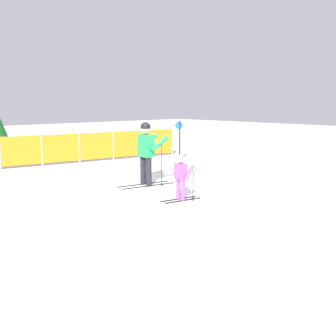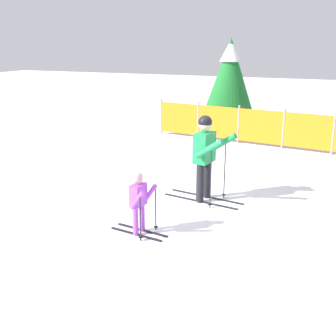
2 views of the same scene
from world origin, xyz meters
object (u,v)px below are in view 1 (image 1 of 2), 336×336
(skier_adult, at_px, (147,148))
(safety_fence, at_px, (79,147))
(trail_marker, at_px, (180,137))
(skier_child, at_px, (181,174))

(skier_adult, xyz_separation_m, safety_fence, (0.83, 4.88, -0.43))
(safety_fence, relative_size, trail_marker, 5.45)
(skier_adult, distance_m, skier_child, 1.97)
(skier_adult, bearing_deg, skier_child, -96.58)
(skier_adult, bearing_deg, trail_marker, 43.97)
(skier_adult, xyz_separation_m, skier_child, (-0.52, -1.86, -0.41))
(safety_fence, height_order, trail_marker, trail_marker)
(skier_child, bearing_deg, safety_fence, 86.77)
(skier_child, bearing_deg, trail_marker, 54.56)
(skier_adult, relative_size, trail_marker, 1.11)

